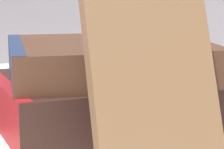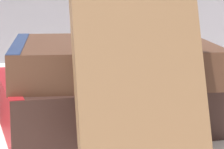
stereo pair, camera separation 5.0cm
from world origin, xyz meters
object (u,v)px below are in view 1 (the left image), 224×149
book_flat_bottom (102,101)px  book_flat_top (104,60)px  pocket_watch (138,38)px  book_leaning_front (153,86)px

book_flat_bottom → book_flat_top: (0.00, -0.00, 0.04)m
book_flat_top → pocket_watch: (0.04, 0.00, 0.02)m
book_leaning_front → pocket_watch: (0.03, 0.12, 0.02)m
book_flat_bottom → pocket_watch: bearing=-7.3°
book_flat_bottom → book_flat_top: book_flat_top is taller
book_flat_top → pocket_watch: 0.04m
book_flat_bottom → pocket_watch: pocket_watch is taller
book_flat_top → pocket_watch: pocket_watch is taller
book_flat_top → book_leaning_front: (0.00, -0.12, -0.00)m
pocket_watch → book_flat_top: bearing=-179.6°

